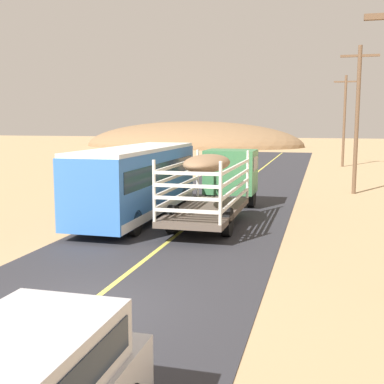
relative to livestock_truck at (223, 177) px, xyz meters
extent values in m
plane|color=tan|center=(-0.83, -12.59, -1.79)|extent=(240.00, 240.00, 0.00)
cube|color=#2D2D33|center=(-0.83, -12.59, -1.78)|extent=(8.00, 120.00, 0.02)
cube|color=#D8CC4C|center=(-0.83, -12.59, -1.77)|extent=(0.16, 117.60, 0.00)
cube|color=#3F7F4C|center=(0.00, 2.16, 0.03)|extent=(2.50, 2.20, 2.20)
cube|color=#192333|center=(0.00, 2.16, 0.48)|extent=(2.53, 1.54, 0.70)
cube|color=brown|center=(0.00, -3.24, -1.07)|extent=(2.50, 6.40, 0.24)
cylinder|color=silver|center=(-1.19, -0.10, 0.15)|extent=(0.12, 0.12, 2.20)
cylinder|color=silver|center=(1.19, -0.10, 0.15)|extent=(0.12, 0.12, 2.20)
cylinder|color=silver|center=(-1.19, -6.38, 0.15)|extent=(0.12, 0.12, 2.20)
cylinder|color=silver|center=(1.19, -6.38, 0.15)|extent=(0.12, 0.12, 2.20)
cube|color=silver|center=(-1.21, -3.24, -0.51)|extent=(0.08, 6.30, 0.12)
cube|color=silver|center=(1.21, -3.24, -0.51)|extent=(0.08, 6.30, 0.12)
cube|color=silver|center=(0.00, -6.40, -0.51)|extent=(2.40, 0.08, 0.12)
cube|color=silver|center=(-1.21, -3.24, -0.07)|extent=(0.08, 6.30, 0.12)
cube|color=silver|center=(1.21, -3.24, -0.07)|extent=(0.08, 6.30, 0.12)
cube|color=silver|center=(0.00, -6.40, -0.07)|extent=(2.40, 0.08, 0.12)
cube|color=silver|center=(-1.21, -3.24, 0.37)|extent=(0.08, 6.30, 0.12)
cube|color=silver|center=(1.21, -3.24, 0.37)|extent=(0.08, 6.30, 0.12)
cube|color=silver|center=(0.00, -6.40, 0.37)|extent=(2.40, 0.08, 0.12)
cube|color=silver|center=(-1.21, -3.24, 0.81)|extent=(0.08, 6.30, 0.12)
cube|color=silver|center=(1.21, -3.24, 0.81)|extent=(0.08, 6.30, 0.12)
cube|color=silver|center=(0.00, -6.40, 0.81)|extent=(2.40, 0.08, 0.12)
ellipsoid|color=#8C6B4C|center=(0.00, -3.24, 0.90)|extent=(1.75, 3.84, 0.70)
cylinder|color=black|center=(-1.09, 2.16, -1.22)|extent=(0.32, 1.10, 1.10)
cylinder|color=black|center=(1.09, 2.16, -1.22)|extent=(0.32, 1.10, 1.10)
cylinder|color=black|center=(-1.09, -4.52, -1.22)|extent=(0.32, 1.10, 1.10)
cylinder|color=black|center=(1.09, -4.52, -1.22)|extent=(0.32, 1.10, 1.10)
cube|color=#3872C6|center=(-3.46, -2.10, -0.07)|extent=(2.50, 10.00, 2.70)
cube|color=white|center=(-3.46, -2.10, 1.36)|extent=(2.45, 9.80, 0.16)
cube|color=#192333|center=(-3.46, -2.10, 0.40)|extent=(2.54, 9.20, 0.80)
cube|color=silver|center=(-3.46, -2.10, -1.22)|extent=(2.53, 9.80, 0.36)
cylinder|color=black|center=(-4.56, 1.15, -1.27)|extent=(0.30, 1.00, 1.00)
cylinder|color=black|center=(-2.36, 1.15, -1.27)|extent=(0.30, 1.00, 1.00)
cylinder|color=black|center=(-4.56, -5.35, -1.27)|extent=(0.30, 1.00, 1.00)
cylinder|color=black|center=(-2.36, -5.35, -1.27)|extent=(0.30, 1.00, 1.00)
cylinder|color=brown|center=(6.42, 8.52, 2.58)|extent=(0.24, 0.24, 8.75)
cube|color=brown|center=(6.42, 8.52, 6.36)|extent=(2.20, 0.14, 0.14)
cylinder|color=brown|center=(6.42, 27.04, 2.53)|extent=(0.24, 0.24, 8.64)
cube|color=brown|center=(6.42, 27.04, 6.25)|extent=(2.20, 0.14, 0.14)
ellipsoid|color=olive|center=(-17.49, 61.61, -1.79)|extent=(38.39, 25.96, 8.62)
camera|label=1|loc=(4.49, -22.71, 2.60)|focal=46.31mm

